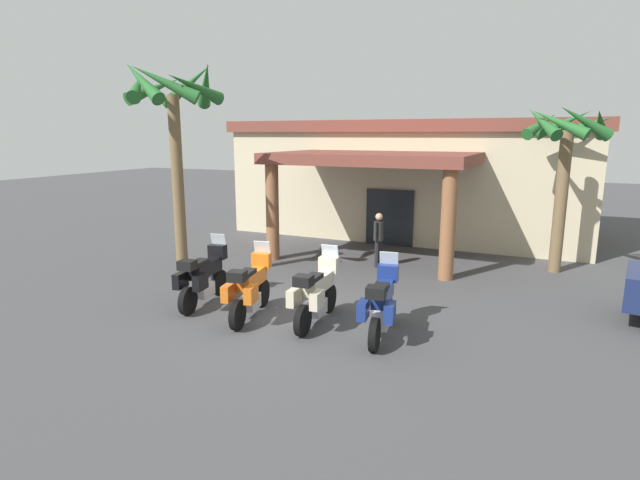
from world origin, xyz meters
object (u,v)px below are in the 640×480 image
at_px(palm_tree_near_portico, 566,145).
at_px(motorcycle_cream, 316,293).
at_px(motel_building, 413,176).
at_px(motorcycle_black, 203,277).
at_px(motorcycle_orange, 250,288).
at_px(motorcycle_blue, 381,304).
at_px(palm_tree_roadside, 172,112).
at_px(pedestrian, 379,236).

bearing_deg(palm_tree_near_portico, motorcycle_cream, -125.34).
distance_m(motel_building, motorcycle_black, 11.91).
relative_size(motorcycle_black, motorcycle_orange, 1.00).
relative_size(motorcycle_orange, motorcycle_blue, 1.00).
bearing_deg(motel_building, palm_tree_roadside, -110.66).
bearing_deg(motorcycle_black, motorcycle_blue, -100.08).
bearing_deg(palm_tree_near_portico, motel_building, 139.40).
distance_m(motorcycle_blue, pedestrian, 5.64).
height_order(pedestrian, palm_tree_near_portico, palm_tree_near_portico).
distance_m(motorcycle_black, motorcycle_cream, 3.04).
height_order(motorcycle_cream, palm_tree_near_portico, palm_tree_near_portico).
relative_size(pedestrian, palm_tree_roadside, 0.28).
distance_m(motel_building, motorcycle_blue, 12.08).
xyz_separation_m(motorcycle_orange, palm_tree_roadside, (-3.31, 1.67, 3.96)).
bearing_deg(motel_building, motorcycle_cream, -85.23).
bearing_deg(motorcycle_orange, motorcycle_black, 67.79).
bearing_deg(palm_tree_roadside, palm_tree_near_portico, 29.30).
height_order(motorcycle_orange, pedestrian, pedestrian).
xyz_separation_m(motorcycle_orange, motorcycle_cream, (1.52, 0.27, 0.00)).
height_order(motorcycle_blue, palm_tree_near_portico, palm_tree_near_portico).
xyz_separation_m(pedestrian, palm_tree_roadside, (-4.60, -3.83, 3.67)).
relative_size(motorcycle_black, palm_tree_roadside, 0.36).
distance_m(motorcycle_orange, motorcycle_cream, 1.54).
height_order(motel_building, motorcycle_cream, motel_building).
xyz_separation_m(motorcycle_black, motorcycle_orange, (1.52, -0.32, 0.00)).
xyz_separation_m(motorcycle_black, motorcycle_blue, (4.56, -0.18, 0.00)).
xyz_separation_m(motel_building, pedestrian, (0.53, -6.40, -1.36)).
xyz_separation_m(motorcycle_black, palm_tree_roadside, (-1.78, 1.35, 3.96)).
xyz_separation_m(pedestrian, palm_tree_near_portico, (5.06, 1.60, 2.80)).
distance_m(motorcycle_orange, palm_tree_roadside, 5.42).
height_order(motorcycle_black, motorcycle_cream, same).
height_order(motorcycle_orange, palm_tree_roadside, palm_tree_roadside).
distance_m(motel_building, palm_tree_near_portico, 7.51).
relative_size(motel_building, motorcycle_orange, 6.51).
height_order(palm_tree_near_portico, palm_tree_roadside, palm_tree_roadside).
distance_m(motel_building, pedestrian, 6.56).
bearing_deg(motorcycle_cream, motorcycle_black, 86.57).
bearing_deg(motel_building, palm_tree_near_portico, -39.58).
bearing_deg(motorcycle_orange, palm_tree_near_portico, -52.26).
height_order(motorcycle_blue, pedestrian, pedestrian).
distance_m(motorcycle_cream, motorcycle_blue, 1.53).
bearing_deg(motorcycle_blue, motel_building, 3.43).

